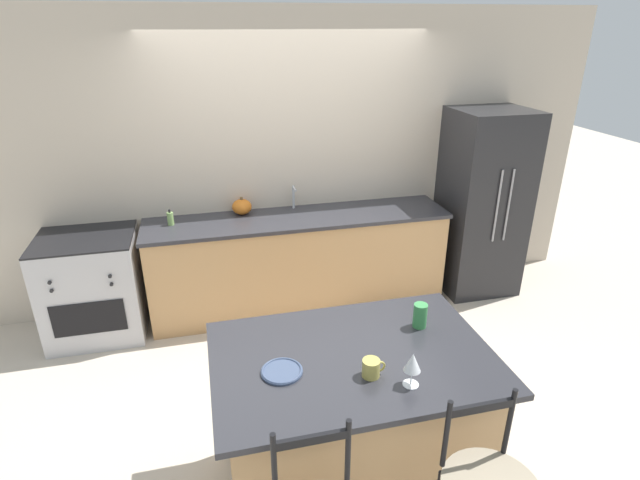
{
  "coord_description": "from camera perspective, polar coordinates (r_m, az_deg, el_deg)",
  "views": [
    {
      "loc": [
        -0.82,
        -3.83,
        2.56
      ],
      "look_at": [
        -0.06,
        -0.7,
        1.15
      ],
      "focal_mm": 28.0,
      "sensor_mm": 36.0,
      "label": 1
    }
  ],
  "objects": [
    {
      "name": "pumpkin_decoration",
      "position": [
        4.64,
        -8.92,
        3.78
      ],
      "size": [
        0.18,
        0.18,
        0.16
      ],
      "color": "orange",
      "rests_on": "back_counter"
    },
    {
      "name": "ground_plane",
      "position": [
        4.68,
        -1.42,
        -9.47
      ],
      "size": [
        18.0,
        18.0,
        0.0
      ],
      "primitive_type": "plane",
      "color": "beige"
    },
    {
      "name": "back_counter",
      "position": [
        4.75,
        -2.42,
        -2.41
      ],
      "size": [
        2.77,
        0.65,
        0.93
      ],
      "color": "tan",
      "rests_on": "ground_plane"
    },
    {
      "name": "soap_bottle",
      "position": [
        4.53,
        -16.73,
        2.37
      ],
      "size": [
        0.05,
        0.05,
        0.14
      ],
      "color": "#89B260",
      "rests_on": "back_counter"
    },
    {
      "name": "coffee_mug",
      "position": [
        2.55,
        5.9,
        -14.35
      ],
      "size": [
        0.12,
        0.09,
        0.09
      ],
      "color": "#C1B251",
      "rests_on": "kitchen_island"
    },
    {
      "name": "oven_range",
      "position": [
        4.75,
        -24.49,
        -4.82
      ],
      "size": [
        0.79,
        0.69,
        0.92
      ],
      "color": "#B7B7BC",
      "rests_on": "ground_plane"
    },
    {
      "name": "kitchen_island",
      "position": [
        3.01,
        3.54,
        -20.19
      ],
      "size": [
        1.49,
        0.99,
        0.95
      ],
      "color": "tan",
      "rests_on": "ground_plane"
    },
    {
      "name": "tumbler_cup",
      "position": [
        2.94,
        11.37,
        -8.46
      ],
      "size": [
        0.08,
        0.08,
        0.14
      ],
      "color": "#3D934C",
      "rests_on": "kitchen_island"
    },
    {
      "name": "refrigerator",
      "position": [
        5.19,
        18.01,
        4.04
      ],
      "size": [
        0.72,
        0.69,
        1.82
      ],
      "color": "#232326",
      "rests_on": "ground_plane"
    },
    {
      "name": "wine_glass",
      "position": [
        2.47,
        10.53,
        -13.65
      ],
      "size": [
        0.08,
        0.08,
        0.18
      ],
      "color": "white",
      "rests_on": "kitchen_island"
    },
    {
      "name": "dinner_plate",
      "position": [
        2.59,
        -4.39,
        -14.71
      ],
      "size": [
        0.21,
        0.21,
        0.02
      ],
      "color": "#425170",
      "rests_on": "kitchen_island"
    },
    {
      "name": "sink_faucet",
      "position": [
        4.7,
        -3.02,
        5.18
      ],
      "size": [
        0.02,
        0.13,
        0.22
      ],
      "color": "#ADAFB5",
      "rests_on": "back_counter"
    },
    {
      "name": "wall_back",
      "position": [
        4.73,
        -3.36,
        8.87
      ],
      "size": [
        6.0,
        0.07,
        2.7
      ],
      "color": "beige",
      "rests_on": "ground_plane"
    }
  ]
}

